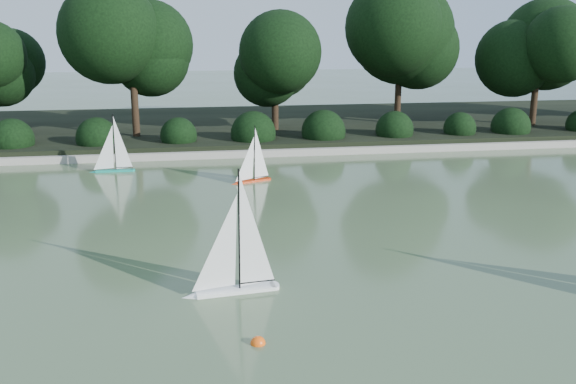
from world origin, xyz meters
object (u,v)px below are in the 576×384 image
at_px(sailboat_white_a, 228,273).
at_px(race_buoy, 258,344).
at_px(sailboat_teal, 110,162).
at_px(sailboat_orange, 250,173).

height_order(sailboat_white_a, race_buoy, sailboat_white_a).
bearing_deg(race_buoy, sailboat_teal, 105.77).
xyz_separation_m(sailboat_orange, sailboat_teal, (-3.13, 1.52, 0.02)).
height_order(sailboat_orange, race_buoy, sailboat_orange).
distance_m(sailboat_white_a, sailboat_orange, 5.95).
bearing_deg(race_buoy, sailboat_white_a, 99.15).
xyz_separation_m(sailboat_white_a, sailboat_teal, (-2.26, 7.41, -0.05)).
height_order(sailboat_white_a, sailboat_teal, sailboat_white_a).
bearing_deg(sailboat_orange, race_buoy, -94.99).
bearing_deg(sailboat_teal, sailboat_orange, -25.93).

